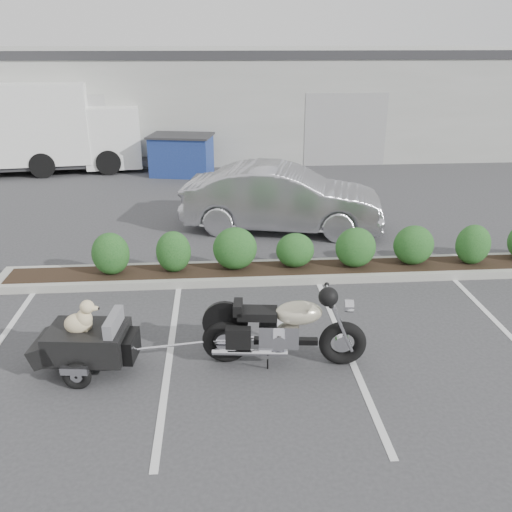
{
  "coord_description": "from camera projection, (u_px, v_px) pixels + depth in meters",
  "views": [
    {
      "loc": [
        -0.72,
        -7.66,
        4.45
      ],
      "look_at": [
        -0.05,
        1.42,
        0.75
      ],
      "focal_mm": 38.0,
      "sensor_mm": 36.0,
      "label": 1
    }
  ],
  "objects": [
    {
      "name": "delivery_truck",
      "position": [
        48.0,
        130.0,
        18.81
      ],
      "size": [
        6.79,
        2.99,
        3.01
      ],
      "rotation": [
        0.0,
        0.0,
        0.13
      ],
      "color": "white",
      "rests_on": "ground"
    },
    {
      "name": "ground",
      "position": [
        265.0,
        331.0,
        8.8
      ],
      "size": [
        90.0,
        90.0,
        0.0
      ],
      "primitive_type": "plane",
      "color": "#38383A",
      "rests_on": "ground"
    },
    {
      "name": "pet_trailer",
      "position": [
        87.0,
        341.0,
        7.61
      ],
      "size": [
        1.92,
        1.08,
        1.14
      ],
      "rotation": [
        0.0,
        0.0,
        -0.11
      ],
      "color": "black",
      "rests_on": "ground"
    },
    {
      "name": "dumpster",
      "position": [
        182.0,
        155.0,
        18.51
      ],
      "size": [
        2.33,
        1.81,
        1.37
      ],
      "rotation": [
        0.0,
        0.0,
        -0.2
      ],
      "color": "navy",
      "rests_on": "ground"
    },
    {
      "name": "building",
      "position": [
        231.0,
        97.0,
        23.75
      ],
      "size": [
        26.0,
        10.0,
        4.0
      ],
      "primitive_type": "cube",
      "color": "#9EA099",
      "rests_on": "ground"
    },
    {
      "name": "motorcycle",
      "position": [
        284.0,
        330.0,
        7.75
      ],
      "size": [
        2.39,
        0.86,
        1.37
      ],
      "rotation": [
        0.0,
        0.0,
        -0.11
      ],
      "color": "black",
      "rests_on": "ground"
    },
    {
      "name": "sedan",
      "position": [
        282.0,
        198.0,
        13.18
      ],
      "size": [
        5.06,
        2.66,
        1.59
      ],
      "primitive_type": "imported",
      "rotation": [
        0.0,
        0.0,
        1.36
      ],
      "color": "#A7A6AD",
      "rests_on": "ground"
    },
    {
      "name": "planter_kerb",
      "position": [
        305.0,
        271.0,
        10.87
      ],
      "size": [
        12.0,
        1.0,
        0.15
      ],
      "primitive_type": "cube",
      "color": "#9E9E93",
      "rests_on": "ground"
    }
  ]
}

